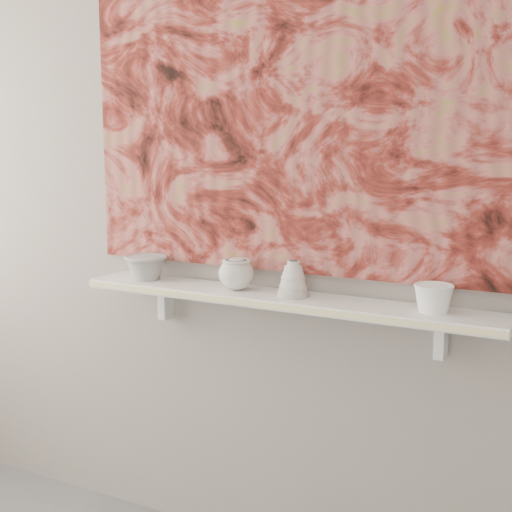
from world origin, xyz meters
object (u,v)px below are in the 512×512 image
Objects in this scene: painting at (294,98)px; shelf at (281,299)px; bowl_white at (434,298)px; bowl_grey at (146,267)px; cup_cream at (236,274)px; bell_vessel at (293,279)px.

shelf is at bearing -90.00° from painting.
bowl_grey is at bearing 180.00° from bowl_white.
cup_cream is at bearing 0.00° from bowl_grey.
painting reaches higher than bell_vessel.
shelf is 12.36× the size of bowl_white.
bowl_grey is 1.32× the size of bowl_white.
painting is 0.75m from bowl_white.
cup_cream is (-0.16, 0.00, 0.07)m from shelf.
bell_vessel is at bearing 0.00° from bowl_grey.
painting is 13.24× the size of bowl_white.
cup_cream reaches higher than bowl_grey.
shelf is 12.23× the size of cup_cream.
bell_vessel is at bearing 0.00° from cup_cream.
bowl_grey is at bearing 180.00° from bell_vessel.
painting is at bearing 26.27° from cup_cream.
bowl_white reaches higher than shelf.
painting is at bearing 90.00° from shelf.
painting reaches higher than cup_cream.
bowl_grey is (-0.53, -0.08, -0.57)m from painting.
shelf is at bearing 180.00° from bowl_white.
bowl_grey reaches higher than shelf.
painting is at bearing 8.72° from bowl_grey.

